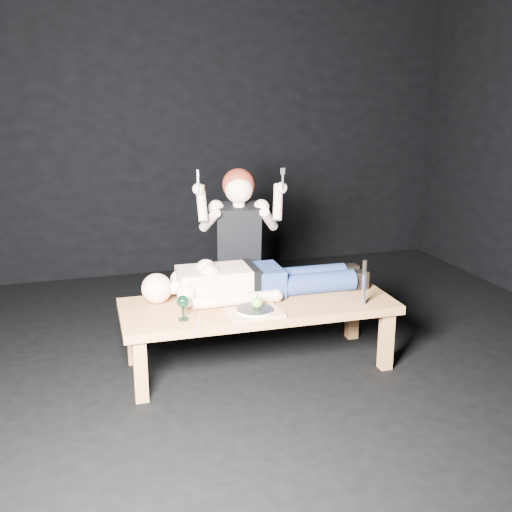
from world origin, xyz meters
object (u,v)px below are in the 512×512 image
table (258,334)px  lying_man (259,276)px  serving_tray (254,313)px  carving_knife (364,283)px  kneeling_woman (238,249)px  goblet (183,308)px

table → lying_man: lying_man is taller
serving_tray → carving_knife: size_ratio=1.12×
table → carving_knife: (0.63, -0.24, 0.37)m
kneeling_woman → goblet: size_ratio=8.28×
table → lying_man: size_ratio=1.04×
serving_tray → carving_knife: carving_knife is taller
lying_man → serving_tray: (-0.14, -0.35, -0.12)m
table → goblet: bearing=-161.3°
table → lying_man: (0.06, 0.15, 0.35)m
lying_man → serving_tray: bearing=-110.6°
kneeling_woman → goblet: kneeling_woman is taller
kneeling_woman → carving_knife: (0.59, -0.87, -0.05)m
lying_man → carving_knife: (0.58, -0.39, 0.02)m
goblet → carving_knife: 1.16m
lying_man → kneeling_woman: size_ratio=1.32×
carving_knife → lying_man: bearing=147.4°
table → kneeling_woman: bearing=87.6°
goblet → table: bearing=17.3°
serving_tray → table: bearing=66.3°
goblet → carving_knife: (1.16, -0.07, 0.07)m
lying_man → goblet: lying_man is taller
carving_knife → kneeling_woman: bearing=125.8°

